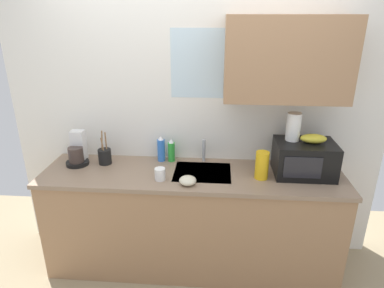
{
  "coord_description": "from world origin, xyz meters",
  "views": [
    {
      "loc": [
        0.19,
        -2.44,
        2.11
      ],
      "look_at": [
        0.0,
        0.0,
        1.15
      ],
      "focal_mm": 31.47,
      "sensor_mm": 36.0,
      "label": 1
    }
  ],
  "objects_px": {
    "paper_towel_roll": "(293,127)",
    "cereal_canister": "(262,165)",
    "dish_soap_bottle_blue": "(161,149)",
    "banana_bunch": "(313,139)",
    "microwave": "(304,159)",
    "small_bowl": "(188,180)",
    "mug_white": "(160,174)",
    "dish_soap_bottle_green": "(171,151)",
    "coffee_maker": "(78,152)",
    "utensil_crock": "(105,156)"
  },
  "relations": [
    {
      "from": "paper_towel_roll",
      "to": "cereal_canister",
      "type": "relative_size",
      "value": 1.0
    },
    {
      "from": "coffee_maker",
      "to": "dish_soap_bottle_blue",
      "type": "bearing_deg",
      "value": 8.99
    },
    {
      "from": "coffee_maker",
      "to": "banana_bunch",
      "type": "bearing_deg",
      "value": -1.74
    },
    {
      "from": "microwave",
      "to": "paper_towel_roll",
      "type": "xyz_separation_m",
      "value": [
        -0.1,
        0.05,
        0.24
      ]
    },
    {
      "from": "paper_towel_roll",
      "to": "mug_white",
      "type": "relative_size",
      "value": 2.32
    },
    {
      "from": "cereal_canister",
      "to": "mug_white",
      "type": "height_order",
      "value": "cereal_canister"
    },
    {
      "from": "banana_bunch",
      "to": "mug_white",
      "type": "bearing_deg",
      "value": -170.8
    },
    {
      "from": "dish_soap_bottle_blue",
      "to": "banana_bunch",
      "type": "bearing_deg",
      "value": -7.88
    },
    {
      "from": "dish_soap_bottle_green",
      "to": "dish_soap_bottle_blue",
      "type": "distance_m",
      "value": 0.09
    },
    {
      "from": "paper_towel_roll",
      "to": "cereal_canister",
      "type": "distance_m",
      "value": 0.39
    },
    {
      "from": "banana_bunch",
      "to": "mug_white",
      "type": "xyz_separation_m",
      "value": [
        -1.17,
        -0.19,
        -0.26
      ]
    },
    {
      "from": "dish_soap_bottle_green",
      "to": "small_bowl",
      "type": "relative_size",
      "value": 1.57
    },
    {
      "from": "coffee_maker",
      "to": "dish_soap_bottle_blue",
      "type": "relative_size",
      "value": 1.22
    },
    {
      "from": "banana_bunch",
      "to": "coffee_maker",
      "type": "relative_size",
      "value": 0.71
    },
    {
      "from": "paper_towel_roll",
      "to": "mug_white",
      "type": "xyz_separation_m",
      "value": [
        -1.02,
        -0.24,
        -0.33
      ]
    },
    {
      "from": "coffee_maker",
      "to": "utensil_crock",
      "type": "xyz_separation_m",
      "value": [
        0.23,
        0.01,
        -0.03
      ]
    },
    {
      "from": "cereal_canister",
      "to": "small_bowl",
      "type": "relative_size",
      "value": 1.69
    },
    {
      "from": "utensil_crock",
      "to": "paper_towel_roll",
      "type": "bearing_deg",
      "value": -0.74
    },
    {
      "from": "cereal_canister",
      "to": "microwave",
      "type": "bearing_deg",
      "value": 16.17
    },
    {
      "from": "banana_bunch",
      "to": "utensil_crock",
      "type": "height_order",
      "value": "banana_bunch"
    },
    {
      "from": "banana_bunch",
      "to": "utensil_crock",
      "type": "bearing_deg",
      "value": 177.64
    },
    {
      "from": "paper_towel_roll",
      "to": "utensil_crock",
      "type": "distance_m",
      "value": 1.57
    },
    {
      "from": "dish_soap_bottle_blue",
      "to": "utensil_crock",
      "type": "relative_size",
      "value": 0.77
    },
    {
      "from": "utensil_crock",
      "to": "small_bowl",
      "type": "distance_m",
      "value": 0.81
    },
    {
      "from": "dish_soap_bottle_blue",
      "to": "paper_towel_roll",
      "type": "bearing_deg",
      "value": -6.34
    },
    {
      "from": "small_bowl",
      "to": "banana_bunch",
      "type": "bearing_deg",
      "value": 14.7
    },
    {
      "from": "paper_towel_roll",
      "to": "coffee_maker",
      "type": "bearing_deg",
      "value": 179.73
    },
    {
      "from": "banana_bunch",
      "to": "cereal_canister",
      "type": "height_order",
      "value": "banana_bunch"
    },
    {
      "from": "microwave",
      "to": "coffee_maker",
      "type": "distance_m",
      "value": 1.87
    },
    {
      "from": "utensil_crock",
      "to": "cereal_canister",
      "type": "bearing_deg",
      "value": -7.43
    },
    {
      "from": "paper_towel_roll",
      "to": "dish_soap_bottle_green",
      "type": "distance_m",
      "value": 1.03
    },
    {
      "from": "microwave",
      "to": "banana_bunch",
      "type": "relative_size",
      "value": 2.3
    },
    {
      "from": "cereal_canister",
      "to": "mug_white",
      "type": "xyz_separation_m",
      "value": [
        -0.78,
        -0.09,
        -0.06
      ]
    },
    {
      "from": "dish_soap_bottle_blue",
      "to": "mug_white",
      "type": "height_order",
      "value": "dish_soap_bottle_blue"
    },
    {
      "from": "dish_soap_bottle_green",
      "to": "utensil_crock",
      "type": "distance_m",
      "value": 0.57
    },
    {
      "from": "small_bowl",
      "to": "microwave",
      "type": "bearing_deg",
      "value": 15.39
    },
    {
      "from": "dish_soap_bottle_blue",
      "to": "cereal_canister",
      "type": "relative_size",
      "value": 1.05
    },
    {
      "from": "dish_soap_bottle_blue",
      "to": "small_bowl",
      "type": "xyz_separation_m",
      "value": [
        0.27,
        -0.42,
        -0.08
      ]
    },
    {
      "from": "paper_towel_roll",
      "to": "small_bowl",
      "type": "bearing_deg",
      "value": -159.51
    },
    {
      "from": "coffee_maker",
      "to": "utensil_crock",
      "type": "relative_size",
      "value": 0.94
    },
    {
      "from": "dish_soap_bottle_blue",
      "to": "utensil_crock",
      "type": "distance_m",
      "value": 0.48
    },
    {
      "from": "dish_soap_bottle_blue",
      "to": "utensil_crock",
      "type": "xyz_separation_m",
      "value": [
        -0.47,
        -0.1,
        -0.04
      ]
    },
    {
      "from": "microwave",
      "to": "small_bowl",
      "type": "height_order",
      "value": "microwave"
    },
    {
      "from": "dish_soap_bottle_green",
      "to": "cereal_canister",
      "type": "height_order",
      "value": "cereal_canister"
    },
    {
      "from": "dish_soap_bottle_blue",
      "to": "utensil_crock",
      "type": "height_order",
      "value": "utensil_crock"
    },
    {
      "from": "dish_soap_bottle_green",
      "to": "small_bowl",
      "type": "distance_m",
      "value": 0.46
    },
    {
      "from": "microwave",
      "to": "utensil_crock",
      "type": "relative_size",
      "value": 1.55
    },
    {
      "from": "coffee_maker",
      "to": "small_bowl",
      "type": "height_order",
      "value": "coffee_maker"
    },
    {
      "from": "banana_bunch",
      "to": "paper_towel_roll",
      "type": "height_order",
      "value": "paper_towel_roll"
    },
    {
      "from": "dish_soap_bottle_blue",
      "to": "microwave",
      "type": "bearing_deg",
      "value": -8.29
    }
  ]
}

